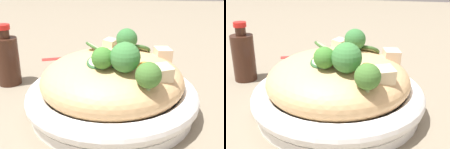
% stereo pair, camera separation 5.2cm
% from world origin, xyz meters
% --- Properties ---
extents(ground_plane, '(3.00, 3.00, 0.00)m').
position_xyz_m(ground_plane, '(0.00, 0.00, 0.00)').
color(ground_plane, '#7D715D').
extents(serving_bowl, '(0.31, 0.31, 0.05)m').
position_xyz_m(serving_bowl, '(0.00, 0.00, 0.03)').
color(serving_bowl, white).
rests_on(serving_bowl, ground_plane).
extents(noodle_heap, '(0.25, 0.25, 0.10)m').
position_xyz_m(noodle_heap, '(0.00, -0.00, 0.06)').
color(noodle_heap, tan).
rests_on(noodle_heap, serving_bowl).
extents(broccoli_florets, '(0.18, 0.11, 0.07)m').
position_xyz_m(broccoli_florets, '(0.04, 0.03, 0.12)').
color(broccoli_florets, '#8EAD71').
rests_on(broccoli_florets, serving_bowl).
extents(carrot_coins, '(0.03, 0.09, 0.03)m').
position_xyz_m(carrot_coins, '(0.05, 0.03, 0.11)').
color(carrot_coins, orange).
rests_on(carrot_coins, serving_bowl).
extents(zucchini_slices, '(0.14, 0.13, 0.04)m').
position_xyz_m(zucchini_slices, '(-0.00, 0.00, 0.11)').
color(zucchini_slices, beige).
rests_on(zucchini_slices, serving_bowl).
extents(chicken_chunks, '(0.16, 0.13, 0.04)m').
position_xyz_m(chicken_chunks, '(-0.01, 0.07, 0.10)').
color(chicken_chunks, beige).
rests_on(chicken_chunks, serving_bowl).
extents(soy_sauce_bottle, '(0.05, 0.05, 0.14)m').
position_xyz_m(soy_sauce_bottle, '(-0.11, -0.24, 0.06)').
color(soy_sauce_bottle, '#381E14').
rests_on(soy_sauce_bottle, ground_plane).
extents(chopsticks_pair, '(0.08, 0.20, 0.01)m').
position_xyz_m(chopsticks_pair, '(-0.30, -0.12, 0.00)').
color(chopsticks_pair, red).
rests_on(chopsticks_pair, ground_plane).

